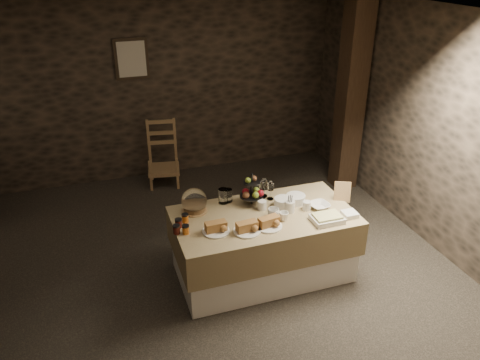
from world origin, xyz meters
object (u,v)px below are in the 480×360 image
object	(u,v)px
chair	(162,156)
fruit_stand	(252,192)
buffet_table	(263,240)
timber_column	(351,97)

from	to	relation	value
chair	fruit_stand	world-z (taller)	fruit_stand
chair	fruit_stand	size ratio (longest dim) A/B	2.08
chair	fruit_stand	bearing A→B (deg)	-65.71
buffet_table	chair	size ratio (longest dim) A/B	2.48
buffet_table	chair	xyz separation A→B (m)	(-0.60, 2.45, 0.00)
buffet_table	chair	distance (m)	2.53
fruit_stand	timber_column	bearing A→B (deg)	35.18
fruit_stand	chair	bearing A→B (deg)	104.37
chair	timber_column	distance (m)	2.74
buffet_table	chair	bearing A→B (deg)	103.77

